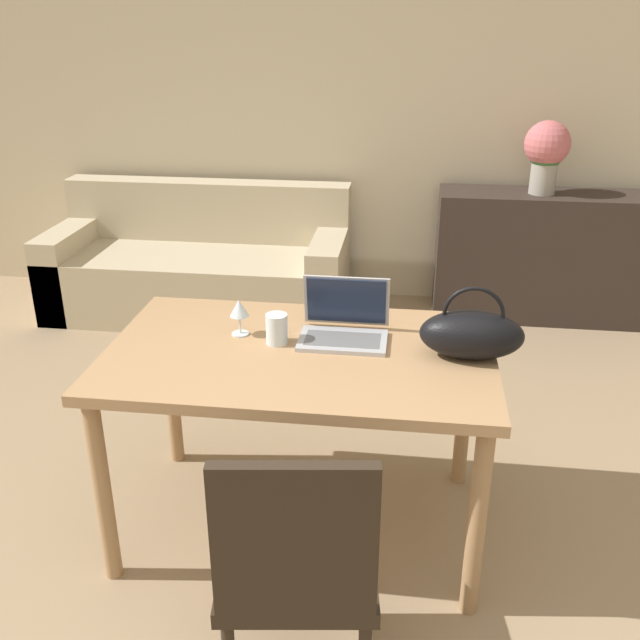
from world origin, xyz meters
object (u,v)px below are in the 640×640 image
object	(u,v)px
drinking_glass	(277,329)
handbag	(472,334)
laptop	(344,322)
couch	(201,269)
wine_glass	(239,310)
chair	(297,562)
flower_vase	(546,151)

from	to	relation	value
drinking_glass	handbag	world-z (taller)	handbag
laptop	couch	bearing A→B (deg)	120.35
couch	wine_glass	size ratio (longest dim) A/B	14.07
couch	handbag	distance (m)	2.70
chair	laptop	world-z (taller)	laptop
chair	couch	bearing A→B (deg)	103.90
laptop	flower_vase	xyz separation A→B (m)	(1.02, 2.14, 0.27)
flower_vase	wine_glass	bearing A→B (deg)	-122.87
drinking_glass	flower_vase	bearing A→B (deg)	60.61
chair	wine_glass	xyz separation A→B (m)	(-0.35, 0.85, 0.37)
drinking_glass	handbag	xyz separation A→B (m)	(0.69, -0.02, 0.03)
couch	drinking_glass	world-z (taller)	drinking_glass
couch	laptop	xyz separation A→B (m)	(1.16, -1.97, 0.54)
wine_glass	flower_vase	bearing A→B (deg)	57.13
chair	drinking_glass	size ratio (longest dim) A/B	8.01
drinking_glass	flower_vase	size ratio (longest dim) A/B	0.25
laptop	drinking_glass	distance (m)	0.25
drinking_glass	handbag	bearing A→B (deg)	-2.08
handbag	flower_vase	size ratio (longest dim) A/B	0.80
drinking_glass	flower_vase	distance (m)	2.57
couch	laptop	bearing A→B (deg)	-59.65
handbag	chair	bearing A→B (deg)	-122.22
wine_glass	flower_vase	size ratio (longest dim) A/B	0.31
couch	wine_glass	distance (m)	2.23
flower_vase	chair	bearing A→B (deg)	-109.22
wine_glass	handbag	world-z (taller)	handbag
wine_glass	couch	bearing A→B (deg)	110.97
laptop	flower_vase	distance (m)	2.38
drinking_glass	laptop	bearing A→B (deg)	20.96
chair	drinking_glass	world-z (taller)	chair
laptop	flower_vase	bearing A→B (deg)	64.52
handbag	drinking_glass	bearing A→B (deg)	177.92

